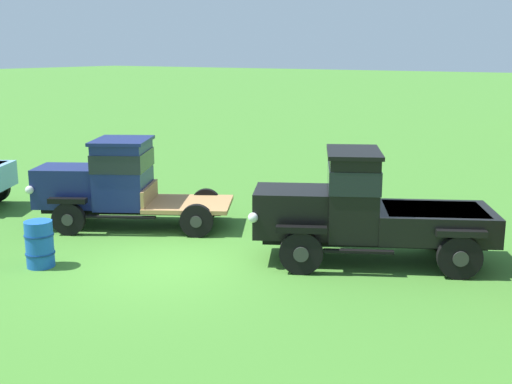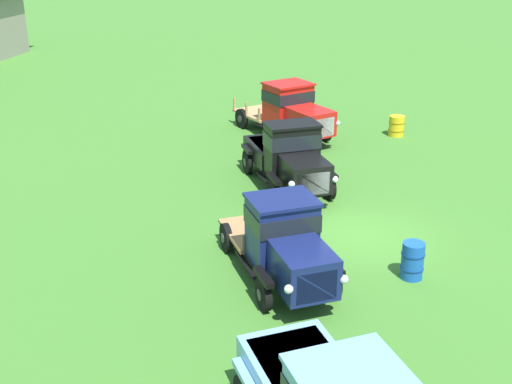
# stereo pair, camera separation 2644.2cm
# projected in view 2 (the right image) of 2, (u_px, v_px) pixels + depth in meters

# --- Properties ---
(ground_plane) EXTENTS (240.00, 240.00, 0.00)m
(ground_plane) POSITION_uv_depth(u_px,v_px,m) (356.00, 235.00, 17.98)
(ground_plane) COLOR #3D7528
(vintage_truck_second_in_line) EXTENTS (4.92, 3.70, 2.16)m
(vintage_truck_second_in_line) POSITION_uv_depth(u_px,v_px,m) (285.00, 242.00, 15.09)
(vintage_truck_second_in_line) COLOR black
(vintage_truck_second_in_line) RESTS_ON ground
(vintage_truck_midrow_center) EXTENTS (5.03, 3.64, 2.30)m
(vintage_truck_midrow_center) POSITION_uv_depth(u_px,v_px,m) (289.00, 157.00, 20.87)
(vintage_truck_midrow_center) COLOR black
(vintage_truck_midrow_center) RESTS_ON ground
(vintage_truck_far_side) EXTENTS (5.12, 4.89, 2.27)m
(vintage_truck_far_side) POSITION_uv_depth(u_px,v_px,m) (292.00, 110.00, 25.84)
(vintage_truck_far_side) COLOR black
(vintage_truck_far_side) RESTS_ON ground
(oil_drum_beside_row) EXTENTS (0.58, 0.58, 0.94)m
(oil_drum_beside_row) POSITION_uv_depth(u_px,v_px,m) (412.00, 261.00, 15.64)
(oil_drum_beside_row) COLOR #1951B2
(oil_drum_beside_row) RESTS_ON ground
(oil_drum_near_fence) EXTENTS (0.66, 0.66, 0.84)m
(oil_drum_near_fence) POSITION_uv_depth(u_px,v_px,m) (397.00, 126.00, 26.56)
(oil_drum_near_fence) COLOR gold
(oil_drum_near_fence) RESTS_ON ground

